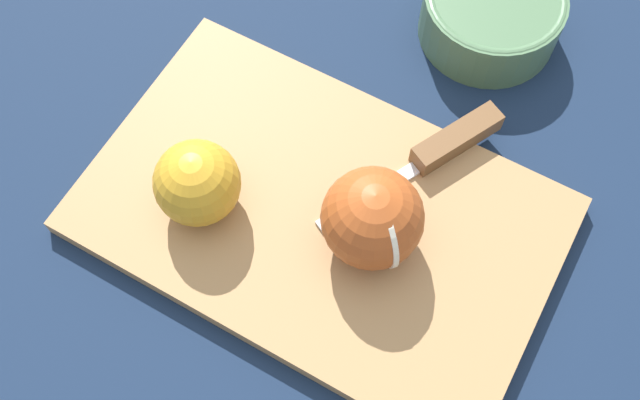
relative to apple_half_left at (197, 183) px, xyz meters
The scene contains 6 objects.
ground_plane 0.10m from the apple_half_left, 26.15° to the left, with size 4.00×4.00×0.00m, color #14233D.
cutting_board 0.10m from the apple_half_left, 26.15° to the left, with size 0.37×0.24×0.02m.
apple_half_left is the anchor object (origin of this frame).
apple_half_right 0.13m from the apple_half_left, 17.27° to the left, with size 0.08×0.08×0.08m.
knife 0.20m from the apple_half_left, 44.66° to the left, with size 0.09×0.16×0.02m.
bowl 0.30m from the apple_half_left, 67.34° to the left, with size 0.12×0.12×0.05m.
Camera 1 is at (0.12, -0.20, 0.54)m, focal length 42.00 mm.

